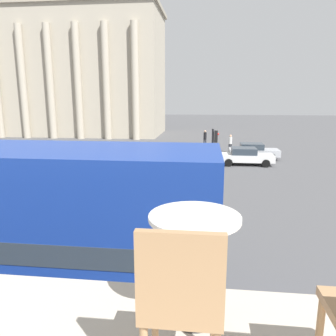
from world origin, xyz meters
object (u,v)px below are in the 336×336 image
(pedestrian_black, at_px, (205,137))
(car_silver, at_px, (253,151))
(car_white, at_px, (245,156))
(cafe_dining_table, at_px, (194,243))
(cafe_chair_0, at_px, (181,299))
(traffic_light_mid, at_px, (214,149))
(pedestrian_white, at_px, (230,142))
(pedestrian_olive, at_px, (75,162))
(plaza_building_left, at_px, (80,73))
(traffic_light_near, at_px, (64,165))

(pedestrian_black, bearing_deg, car_silver, 93.58)
(car_silver, bearing_deg, car_white, 138.44)
(cafe_dining_table, xyz_separation_m, car_white, (3.19, 23.90, -3.57))
(car_white, distance_m, car_silver, 2.83)
(cafe_dining_table, xyz_separation_m, cafe_chair_0, (-0.04, -0.58, -0.02))
(cafe_chair_0, bearing_deg, traffic_light_mid, 93.74)
(car_white, relative_size, pedestrian_black, 2.32)
(pedestrian_white, bearing_deg, pedestrian_olive, 70.72)
(cafe_chair_0, height_order, pedestrian_olive, cafe_chair_0)
(pedestrian_white, height_order, pedestrian_black, pedestrian_black)
(cafe_chair_0, bearing_deg, cafe_dining_table, 91.69)
(car_white, distance_m, pedestrian_olive, 12.95)
(car_white, xyz_separation_m, car_silver, (0.96, 2.66, 0.00))
(pedestrian_white, xyz_separation_m, pedestrian_black, (-2.44, 3.13, 0.05))
(cafe_dining_table, relative_size, pedestrian_black, 0.40)
(pedestrian_olive, distance_m, pedestrian_white, 15.58)
(pedestrian_black, bearing_deg, pedestrian_olive, 28.23)
(plaza_building_left, bearing_deg, traffic_light_mid, -55.75)
(plaza_building_left, relative_size, traffic_light_near, 7.28)
(pedestrian_olive, bearing_deg, pedestrian_white, -64.31)
(traffic_light_near, height_order, car_white, traffic_light_near)
(traffic_light_mid, bearing_deg, car_silver, 68.65)
(cafe_dining_table, xyz_separation_m, traffic_light_near, (-6.52, 12.32, -2.15))
(plaza_building_left, xyz_separation_m, traffic_light_mid, (18.35, -26.95, -6.28))
(pedestrian_white, bearing_deg, car_white, 123.91)
(cafe_chair_0, xyz_separation_m, traffic_light_mid, (0.58, 17.91, -2.01))
(plaza_building_left, height_order, traffic_light_near, plaza_building_left)
(traffic_light_mid, xyz_separation_m, pedestrian_olive, (-9.25, 1.46, -1.31))
(cafe_chair_0, relative_size, car_white, 0.22)
(traffic_light_mid, bearing_deg, cafe_chair_0, -91.86)
(pedestrian_olive, distance_m, pedestrian_black, 16.51)
(cafe_chair_0, relative_size, pedestrian_black, 0.50)
(cafe_chair_0, distance_m, pedestrian_olive, 21.48)
(cafe_chair_0, distance_m, car_white, 24.95)
(traffic_light_near, bearing_deg, cafe_chair_0, -63.36)
(cafe_dining_table, bearing_deg, car_white, 82.39)
(traffic_light_near, xyz_separation_m, pedestrian_white, (8.92, 17.38, -1.12))
(car_silver, xyz_separation_m, pedestrian_white, (-1.74, 3.15, 0.30))
(cafe_chair_0, relative_size, pedestrian_olive, 0.56)
(car_white, height_order, pedestrian_white, pedestrian_white)
(pedestrian_white, bearing_deg, traffic_light_mid, 107.66)
(plaza_building_left, relative_size, pedestrian_white, 13.55)
(traffic_light_near, bearing_deg, pedestrian_olive, 108.72)
(traffic_light_near, bearing_deg, pedestrian_black, 72.45)
(traffic_light_mid, height_order, pedestrian_white, traffic_light_mid)
(cafe_dining_table, distance_m, traffic_light_mid, 17.45)
(plaza_building_left, relative_size, traffic_light_mid, 6.85)
(cafe_chair_0, xyz_separation_m, pedestrian_black, (0.01, 33.42, -3.20))
(plaza_building_left, bearing_deg, car_white, -44.14)
(cafe_chair_0, height_order, car_white, cafe_chair_0)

